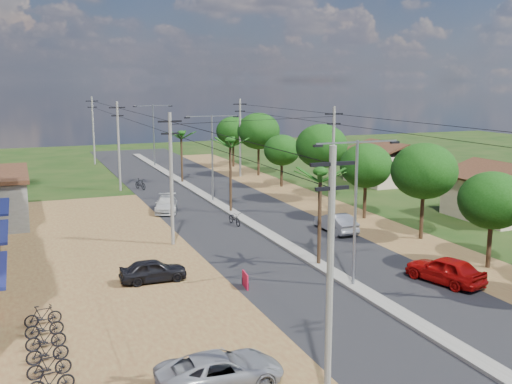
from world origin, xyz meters
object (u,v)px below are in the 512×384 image
Objects in this scene: car_red_near at (445,270)px; car_parked_silver at (220,372)px; car_silver_mid at (336,223)px; roadside_sign at (245,280)px; car_parked_dark at (153,271)px; parked_scooter_row at (47,351)px; car_white_far at (166,205)px.

car_red_near is 16.37m from car_parked_silver.
car_silver_mid reaches higher than roadside_sign.
car_parked_dark is 10.06m from parked_scooter_row.
car_parked_dark reaches higher than roadside_sign.
car_parked_silver is (-15.12, -18.47, -0.05)m from car_silver_mid.
car_white_far is 30.42m from car_parked_silver.
car_parked_dark is (-4.88, -17.45, -0.01)m from car_white_far.
car_red_near is at bearing -11.68° from roadside_sign.
car_red_near reaches higher than roadside_sign.
car_white_far reaches higher than roadside_sign.
car_silver_mid is 4.01× the size of roadside_sign.
parked_scooter_row is at bearing -96.86° from car_white_far.
car_parked_dark reaches higher than parked_scooter_row.
car_white_far is at bearing 94.66° from roadside_sign.
parked_scooter_row is (-10.36, -5.20, 0.06)m from roadside_sign.
parked_scooter_row is (-20.86, -1.84, -0.26)m from car_red_near.
car_silver_mid is 15.25m from car_white_far.
car_white_far is 27.76m from parked_scooter_row.
car_parked_silver is at bearing -109.49° from roadside_sign.
car_red_near is 1.02× the size of car_white_far.
car_parked_silver is 10.70m from roadside_sign.
car_parked_silver is 12.54m from car_parked_dark.
car_red_near is at bearing -111.99° from car_parked_dark.
car_white_far is 0.52× the size of parked_scooter_row.
car_white_far is 0.94× the size of car_parked_silver.
car_red_near is 11.03m from roadside_sign.
car_silver_mid is 0.97× the size of car_white_far.
car_silver_mid is 16.02m from car_parked_dark.
car_white_far is at bearing 66.96° from parked_scooter_row.
car_silver_mid reaches higher than car_parked_dark.
car_red_near is 4.20× the size of roadside_sign.
car_red_near is at bearing 5.05° from parked_scooter_row.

